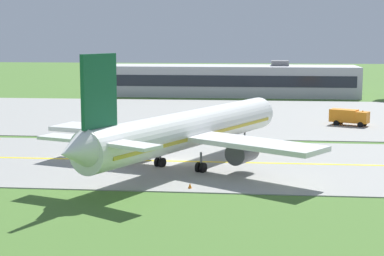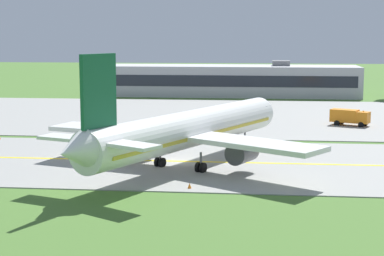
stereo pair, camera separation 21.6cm
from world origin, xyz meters
The scene contains 10 objects.
ground_plane centered at (0.00, 0.00, 0.00)m, with size 500.00×500.00×0.00m, color #47702D.
taxiway_strip centered at (0.00, 0.00, 0.05)m, with size 240.00×28.00×0.10m, color gray.
apron_pad centered at (10.00, 42.00, 0.05)m, with size 140.00×52.00×0.10m, color gray.
taxiway_centreline centered at (0.00, 0.00, 0.11)m, with size 220.00×0.60×0.01m, color yellow.
airplane_lead centered at (1.52, -2.85, 4.13)m, with size 30.74×37.12×12.70m.
service_truck_fuel centered at (5.97, 37.69, 1.53)m, with size 5.40×5.93×2.60m.
service_truck_catering centered at (23.32, 31.32, 1.53)m, with size 6.30×4.44×2.60m.
terminal_building centered at (1.95, 80.06, 3.55)m, with size 59.91×13.85×8.28m.
traffic_cone_near_edge centered at (10.82, 11.85, 0.30)m, with size 0.44×0.44×0.60m, color orange.
traffic_cone_mid_edge centered at (2.82, -12.57, 0.30)m, with size 0.44×0.44×0.60m, color orange.
Camera 1 is at (9.12, -70.20, 14.36)m, focal length 59.47 mm.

